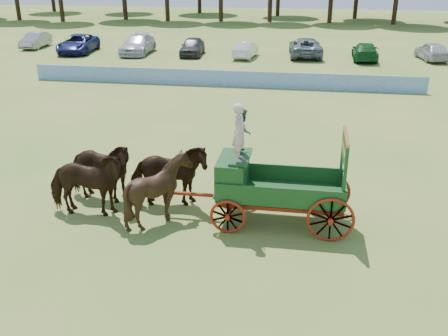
% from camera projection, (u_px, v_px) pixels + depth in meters
% --- Properties ---
extents(ground, '(160.00, 160.00, 0.00)m').
position_uv_depth(ground, '(161.00, 211.00, 16.41)').
color(ground, olive).
rests_on(ground, ground).
extents(horse_lead_left, '(2.66, 1.35, 2.18)m').
position_uv_depth(horse_lead_left, '(86.00, 184.00, 15.69)').
color(horse_lead_left, '#321C0D').
rests_on(horse_lead_left, ground).
extents(horse_lead_right, '(2.70, 1.48, 2.18)m').
position_uv_depth(horse_lead_right, '(99.00, 171.00, 16.70)').
color(horse_lead_right, '#321C0D').
rests_on(horse_lead_right, ground).
extents(horse_wheel_left, '(2.20, 2.01, 2.18)m').
position_uv_depth(horse_wheel_left, '(159.00, 190.00, 15.33)').
color(horse_wheel_left, '#321C0D').
rests_on(horse_wheel_left, ground).
extents(horse_wheel_right, '(2.76, 1.64, 2.18)m').
position_uv_depth(horse_wheel_right, '(169.00, 176.00, 16.34)').
color(horse_wheel_right, '#321C0D').
rests_on(horse_wheel_right, ground).
extents(farm_dray, '(6.00, 2.00, 3.87)m').
position_uv_depth(farm_dray, '(258.00, 173.00, 15.20)').
color(farm_dray, maroon).
rests_on(farm_dray, ground).
extents(sponsor_banner, '(26.00, 0.08, 1.05)m').
position_uv_depth(sponsor_banner, '(221.00, 78.00, 32.78)').
color(sponsor_banner, '#1F5AA9').
rests_on(sponsor_banner, ground).
extents(parked_cars, '(59.23, 7.32, 1.64)m').
position_uv_depth(parked_cars, '(287.00, 49.00, 42.72)').
color(parked_cars, silver).
rests_on(parked_cars, ground).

